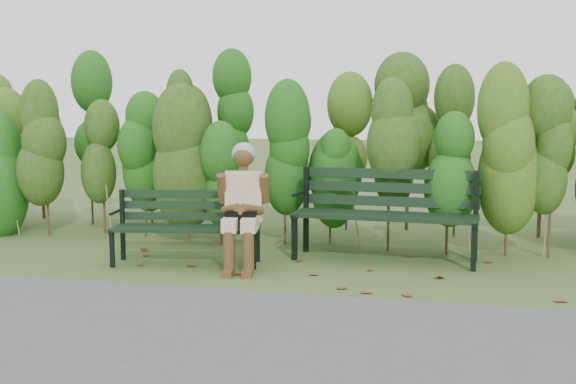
# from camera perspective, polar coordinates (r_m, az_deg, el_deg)

# --- Properties ---
(ground) EXTENTS (80.00, 80.00, 0.00)m
(ground) POSITION_cam_1_polar(r_m,az_deg,el_deg) (6.89, -0.68, -6.53)
(ground) COLOR #3E5725
(footpath) EXTENTS (60.00, 2.50, 0.01)m
(footpath) POSITION_cam_1_polar(r_m,az_deg,el_deg) (4.86, -7.19, -12.05)
(footpath) COLOR #474749
(footpath) RESTS_ON ground
(hedge_band) EXTENTS (11.04, 1.67, 2.42)m
(hedge_band) POSITION_cam_1_polar(r_m,az_deg,el_deg) (8.53, 2.37, 4.48)
(hedge_band) COLOR #47381E
(hedge_band) RESTS_ON ground
(leaf_litter) EXTENTS (5.43, 2.04, 0.01)m
(leaf_litter) POSITION_cam_1_polar(r_m,az_deg,el_deg) (6.89, -5.63, -6.53)
(leaf_litter) COLOR brown
(leaf_litter) RESTS_ON ground
(bench_left) EXTENTS (1.59, 0.75, 0.77)m
(bench_left) POSITION_cam_1_polar(r_m,az_deg,el_deg) (7.17, -8.50, -2.42)
(bench_left) COLOR black
(bench_left) RESTS_ON ground
(bench_right) EXTENTS (1.99, 0.75, 0.98)m
(bench_right) POSITION_cam_1_polar(r_m,az_deg,el_deg) (7.35, 8.31, -1.22)
(bench_right) COLOR black
(bench_right) RESTS_ON ground
(seated_woman) EXTENTS (0.56, 0.83, 1.28)m
(seated_woman) POSITION_cam_1_polar(r_m,az_deg,el_deg) (6.87, -3.86, -0.64)
(seated_woman) COLOR beige
(seated_woman) RESTS_ON ground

